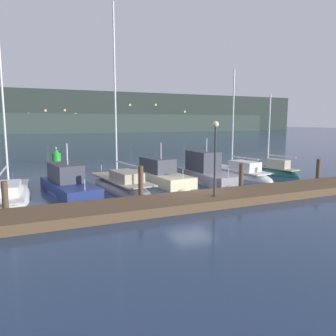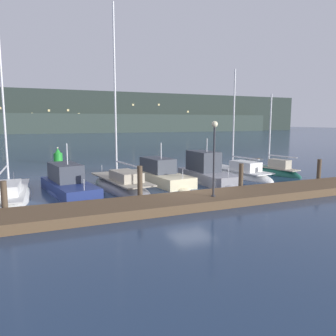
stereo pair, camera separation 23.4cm
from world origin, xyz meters
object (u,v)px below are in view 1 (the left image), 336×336
sailboat_berth_1 (8,197)px  rowboat_adrift (254,160)px  sailboat_berth_3 (121,187)px  sailboat_berth_7 (272,172)px  sailboat_berth_6 (237,174)px  motorboat_berth_2 (69,188)px  motorboat_berth_5 (206,176)px  channel_buoy (56,158)px  dock_lamppost (215,146)px  motorboat_berth_4 (161,178)px

sailboat_berth_1 → rowboat_adrift: sailboat_berth_1 is taller
sailboat_berth_3 → sailboat_berth_7: bearing=4.5°
sailboat_berth_6 → rowboat_adrift: (8.03, 7.97, -0.12)m
motorboat_berth_2 → sailboat_berth_7: (16.55, 0.81, -0.19)m
motorboat_berth_5 → sailboat_berth_6: 3.78m
sailboat_berth_1 → rowboat_adrift: bearing=20.8°
sailboat_berth_1 → motorboat_berth_2: sailboat_berth_1 is taller
channel_buoy → rowboat_adrift: size_ratio=0.58×
sailboat_berth_6 → dock_lamppost: 10.24m
motorboat_berth_4 → channel_buoy: motorboat_berth_4 is taller
motorboat_berth_4 → motorboat_berth_2: bearing=-173.3°
sailboat_berth_1 → sailboat_berth_3: sailboat_berth_1 is taller
channel_buoy → motorboat_berth_4: bearing=-68.6°
motorboat_berth_2 → rowboat_adrift: motorboat_berth_2 is taller
sailboat_berth_1 → motorboat_berth_2: bearing=4.5°
sailboat_berth_1 → motorboat_berth_5: 13.01m
sailboat_berth_1 → channel_buoy: bearing=75.3°
sailboat_berth_1 → motorboat_berth_4: 9.83m
rowboat_adrift → motorboat_berth_2: bearing=-156.8°
sailboat_berth_3 → rowboat_adrift: size_ratio=4.18×
sailboat_berth_1 → motorboat_berth_4: (9.77, 1.02, 0.23)m
motorboat_berth_4 → sailboat_berth_7: size_ratio=0.90×
motorboat_berth_4 → channel_buoy: bearing=111.4°
motorboat_berth_5 → channel_buoy: bearing=120.2°
sailboat_berth_3 → sailboat_berth_7: 13.37m
motorboat_berth_5 → motorboat_berth_2: bearing=179.9°
sailboat_berth_1 → motorboat_berth_4: size_ratio=1.95×
motorboat_berth_2 → motorboat_berth_5: bearing=-0.1°
motorboat_berth_4 → rowboat_adrift: motorboat_berth_4 is taller
sailboat_berth_1 → sailboat_berth_3: (6.56, 0.01, 0.04)m
sailboat_berth_1 → motorboat_berth_2: (3.33, 0.26, 0.22)m
motorboat_berth_2 → sailboat_berth_6: size_ratio=0.76×
sailboat_berth_1 → sailboat_berth_3: 6.56m
dock_lamppost → rowboat_adrift: dock_lamppost is taller
sailboat_berth_7 → motorboat_berth_5: bearing=-173.2°
sailboat_berth_1 → dock_lamppost: size_ratio=3.26×
sailboat_berth_7 → sailboat_berth_1: bearing=-176.9°
sailboat_berth_6 → sailboat_berth_1: bearing=-175.1°
motorboat_berth_5 → channel_buoy: 17.72m
motorboat_berth_2 → dock_lamppost: 9.35m
motorboat_berth_5 → dock_lamppost: 7.29m
sailboat_berth_1 → channel_buoy: size_ratio=7.45×
sailboat_berth_1 → sailboat_berth_7: (19.88, 1.07, 0.03)m
sailboat_berth_7 → rowboat_adrift: size_ratio=2.46×
sailboat_berth_1 → dock_lamppost: sailboat_berth_1 is taller
sailboat_berth_3 → motorboat_berth_5: size_ratio=1.97×
dock_lamppost → sailboat_berth_1: bearing=149.8°
motorboat_berth_2 → rowboat_adrift: 23.17m
motorboat_berth_2 → motorboat_berth_5: (9.68, -0.01, 0.04)m
channel_buoy → sailboat_berth_3: bearing=-81.0°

